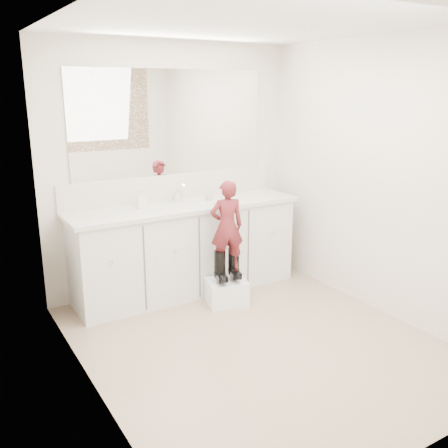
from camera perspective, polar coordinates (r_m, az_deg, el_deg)
floor at (r=4.12m, az=3.73°, el=-13.25°), size 3.00×3.00×0.00m
ceiling at (r=3.64m, az=4.43°, el=22.10°), size 3.00×3.00×0.00m
wall_back at (r=4.98m, az=-5.97°, el=6.37°), size 2.60×0.00×2.60m
wall_front at (r=2.66m, az=22.97°, el=-2.69°), size 2.60×0.00×2.60m
wall_left at (r=3.15m, az=-15.68°, el=0.67°), size 0.00×3.00×3.00m
wall_right at (r=4.56m, az=17.60°, el=4.92°), size 0.00×3.00×3.00m
vanity_cabinet at (r=4.92m, az=-4.34°, el=-2.99°), size 2.20×0.55×0.85m
countertop at (r=4.79m, az=-4.37°, el=2.02°), size 2.28×0.58×0.04m
backsplash at (r=5.00m, az=-5.83°, el=4.25°), size 2.28×0.03×0.25m
mirror at (r=4.92m, az=-6.05°, el=11.42°), size 2.00×0.02×1.00m
dot_panel at (r=2.57m, az=23.83°, el=6.96°), size 2.00×0.01×1.20m
faucet at (r=4.92m, az=-5.26°, el=3.19°), size 0.08×0.08×0.10m
cup at (r=4.94m, az=-1.74°, el=3.23°), size 0.11×0.11×0.09m
soap_bottle at (r=4.67m, az=-9.46°, el=2.89°), size 0.08×0.09×0.18m
step_stool at (r=4.72m, az=0.31°, el=-7.77°), size 0.43×0.38×0.23m
boot_left at (r=4.59m, az=-0.49°, el=-4.89°), size 0.16×0.22×0.30m
boot_right at (r=4.66m, az=1.10°, el=-4.56°), size 0.16×0.22×0.30m
toddler at (r=4.51m, az=0.32°, el=-0.28°), size 0.35×0.28×0.85m
toothbrush at (r=4.51m, az=1.14°, el=1.37°), size 0.13×0.05×0.06m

